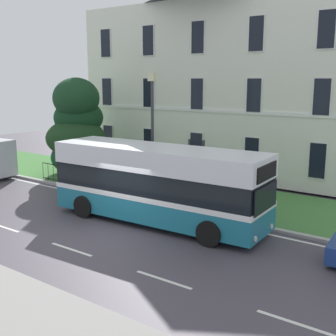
{
  "coord_description": "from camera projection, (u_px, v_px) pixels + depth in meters",
  "views": [
    {
      "loc": [
        11.16,
        -11.46,
        5.85
      ],
      "look_at": [
        -0.12,
        4.11,
        1.91
      ],
      "focal_mm": 46.79,
      "sensor_mm": 36.0,
      "label": 1
    }
  ],
  "objects": [
    {
      "name": "evergreen_tree",
      "position": [
        79.0,
        133.0,
        26.54
      ],
      "size": [
        3.91,
        4.09,
        5.92
      ],
      "color": "#423328",
      "rests_on": "ground_plane"
    },
    {
      "name": "iron_verge_railing",
      "position": [
        133.0,
        187.0,
        21.45
      ],
      "size": [
        13.71,
        0.04,
        0.97
      ],
      "color": "black",
      "rests_on": "ground_plane"
    },
    {
      "name": "single_decker_bus",
      "position": [
        158.0,
        184.0,
        17.78
      ],
      "size": [
        9.33,
        2.93,
        3.15
      ],
      "rotation": [
        0.0,
        0.0,
        0.05
      ],
      "color": "#1C6B84",
      "rests_on": "ground_plane"
    },
    {
      "name": "litter_bin",
      "position": [
        181.0,
        191.0,
        20.36
      ],
      "size": [
        0.54,
        0.54,
        1.19
      ],
      "color": "black",
      "rests_on": "ground_plane"
    },
    {
      "name": "georgian_townhouse",
      "position": [
        238.0,
        72.0,
        28.95
      ],
      "size": [
        18.11,
        10.34,
        12.27
      ],
      "color": "silver",
      "rests_on": "ground_plane"
    },
    {
      "name": "street_lamp_post",
      "position": [
        152.0,
        127.0,
        20.8
      ],
      "size": [
        0.36,
        0.24,
        5.97
      ],
      "color": "#333338",
      "rests_on": "ground_plane"
    },
    {
      "name": "ground_plane",
      "position": [
        126.0,
        228.0,
        17.53
      ],
      "size": [
        60.0,
        56.0,
        0.18
      ],
      "color": "#464049"
    }
  ]
}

